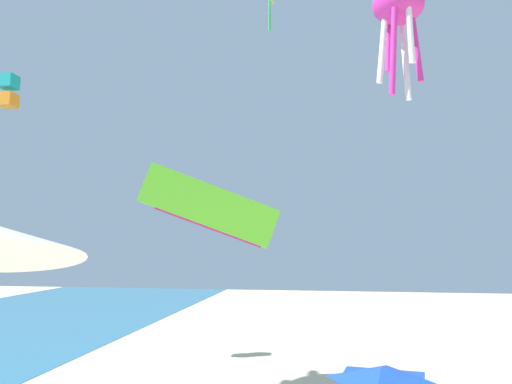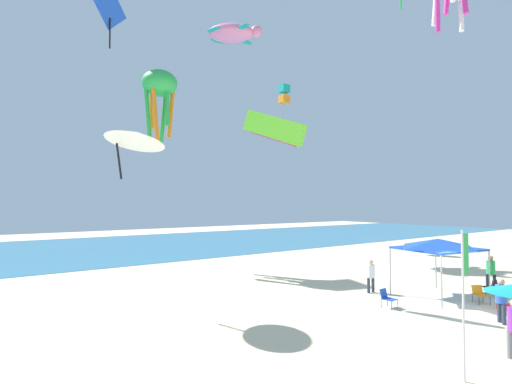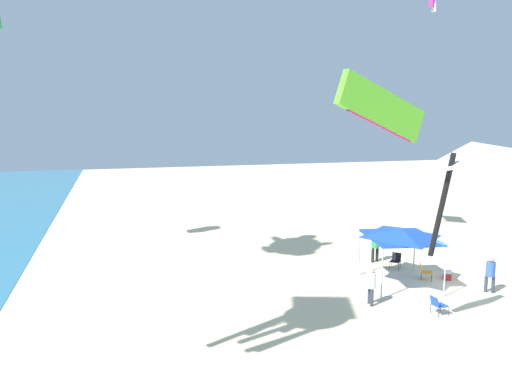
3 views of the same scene
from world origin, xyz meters
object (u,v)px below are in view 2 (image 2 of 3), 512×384
object	(u,v)px
kite_turtle_pink	(232,33)
folding_chair_facing_ocean	(387,297)
folding_chair_near_cooler	(491,286)
cooler_box	(506,305)
banner_flag	(464,290)
canopy_tent	(438,244)
person_far_stroller	(491,270)
kite_delta_white	(136,137)
kite_box_teal	(284,94)
person_by_tent	(371,273)
folding_chair_right_of_tent	(479,293)
kite_diamond_blue	(110,11)
person_kite_handler	(501,297)
kite_parafoil_lime	(274,128)
kite_octopus_green	(160,87)

from	to	relation	value
kite_turtle_pink	folding_chair_facing_ocean	bearing A→B (deg)	-62.58
folding_chair_near_cooler	cooler_box	world-z (taller)	folding_chair_near_cooler
banner_flag	canopy_tent	bearing A→B (deg)	32.00
cooler_box	person_far_stroller	size ratio (longest dim) A/B	0.40
folding_chair_facing_ocean	kite_delta_white	size ratio (longest dim) A/B	0.23
banner_flag	kite_box_teal	xyz separation A→B (m)	(16.03, 26.45, 14.37)
banner_flag	person_far_stroller	xyz separation A→B (m)	(12.17, 4.31, -1.33)
canopy_tent	cooler_box	distance (m)	3.84
banner_flag	person_by_tent	world-z (taller)	banner_flag
kite_turtle_pink	kite_box_teal	bearing A→B (deg)	50.10
kite_turtle_pink	banner_flag	bearing A→B (deg)	-69.82
folding_chair_facing_ocean	kite_turtle_pink	distance (m)	28.40
folding_chair_right_of_tent	kite_diamond_blue	world-z (taller)	kite_diamond_blue
person_kite_handler	kite_parafoil_lime	bearing A→B (deg)	67.45
person_far_stroller	kite_diamond_blue	distance (m)	33.80
canopy_tent	banner_flag	size ratio (longest dim) A/B	1.00
banner_flag	folding_chair_facing_ocean	bearing A→B (deg)	51.07
cooler_box	kite_octopus_green	bearing A→B (deg)	112.98
folding_chair_right_of_tent	person_far_stroller	xyz separation A→B (m)	(3.51, 0.92, 0.62)
cooler_box	kite_parafoil_lime	xyz separation A→B (m)	(-6.88, 7.92, 8.42)
folding_chair_near_cooler	person_by_tent	xyz separation A→B (m)	(-4.62, 3.97, 0.55)
person_far_stroller	person_kite_handler	xyz separation A→B (m)	(-6.01, -2.83, -0.05)
cooler_box	person_far_stroller	bearing A→B (deg)	29.52
folding_chair_right_of_tent	folding_chair_near_cooler	bearing A→B (deg)	43.46
person_by_tent	kite_delta_white	size ratio (longest dim) A/B	0.49
cooler_box	kite_octopus_green	size ratio (longest dim) A/B	0.13
person_kite_handler	kite_octopus_green	distance (m)	24.75
folding_chair_right_of_tent	person_kite_handler	xyz separation A→B (m)	(-2.50, -1.90, 0.56)
banner_flag	person_far_stroller	world-z (taller)	banner_flag
kite_octopus_green	kite_diamond_blue	bearing A→B (deg)	-177.58
person_by_tent	kite_delta_white	distance (m)	13.70
banner_flag	kite_turtle_pink	bearing A→B (deg)	71.61
person_far_stroller	kite_octopus_green	bearing A→B (deg)	-160.15
kite_octopus_green	canopy_tent	bearing A→B (deg)	6.39
canopy_tent	banner_flag	world-z (taller)	banner_flag
folding_chair_near_cooler	kite_box_teal	world-z (taller)	kite_box_teal
banner_flag	kite_diamond_blue	xyz separation A→B (m)	(-2.22, 27.54, 18.57)
cooler_box	kite_octopus_green	world-z (taller)	kite_octopus_green
canopy_tent	banner_flag	xyz separation A→B (m)	(-8.21, -5.13, -0.24)
folding_chair_right_of_tent	kite_diamond_blue	bearing A→B (deg)	148.01
folding_chair_right_of_tent	kite_diamond_blue	distance (m)	33.50
kite_diamond_blue	banner_flag	bearing A→B (deg)	-118.83
kite_box_teal	person_kite_handler	bearing A→B (deg)	-19.80
kite_parafoil_lime	kite_delta_white	world-z (taller)	kite_parafoil_lime
cooler_box	person_by_tent	world-z (taller)	person_by_tent
cooler_box	person_far_stroller	distance (m)	4.41
kite_parafoil_lime	kite_box_teal	xyz separation A→B (m)	(14.50, 16.34, 8.17)
kite_turtle_pink	kite_diamond_blue	world-z (taller)	kite_diamond_blue
person_by_tent	kite_diamond_blue	bearing A→B (deg)	122.06
cooler_box	folding_chair_facing_ocean	bearing A→B (deg)	140.04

